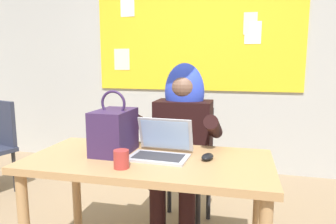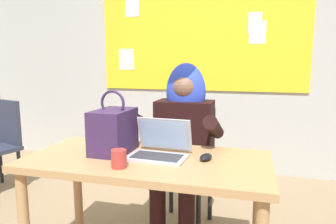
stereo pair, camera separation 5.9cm
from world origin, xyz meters
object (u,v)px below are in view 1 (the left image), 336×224
(desk_main, at_px, (148,174))
(chair_at_desk, at_px, (186,159))
(handbag, at_px, (114,131))
(coffee_mug, at_px, (121,159))
(person_costumed, at_px, (182,134))
(computer_mouse, at_px, (207,157))
(laptop, at_px, (161,148))

(desk_main, height_order, chair_at_desk, chair_at_desk)
(desk_main, xyz_separation_m, handbag, (-0.23, 0.04, 0.23))
(desk_main, height_order, coffee_mug, coffee_mug)
(person_costumed, xyz_separation_m, computer_mouse, (0.26, -0.51, -0.00))
(computer_mouse, height_order, coffee_mug, coffee_mug)
(chair_at_desk, relative_size, laptop, 2.71)
(computer_mouse, bearing_deg, laptop, -166.94)
(handbag, bearing_deg, desk_main, -10.58)
(computer_mouse, relative_size, handbag, 0.28)
(person_costumed, relative_size, laptop, 3.74)
(coffee_mug, bearing_deg, laptop, 60.69)
(desk_main, xyz_separation_m, computer_mouse, (0.33, 0.05, 0.11))
(desk_main, distance_m, person_costumed, 0.58)
(handbag, bearing_deg, coffee_mug, -58.16)
(laptop, bearing_deg, person_costumed, 91.36)
(person_costumed, bearing_deg, laptop, -1.91)
(person_costumed, height_order, coffee_mug, person_costumed)
(laptop, bearing_deg, chair_at_desk, 90.99)
(computer_mouse, height_order, handbag, handbag)
(person_costumed, bearing_deg, coffee_mug, -12.03)
(laptop, bearing_deg, computer_mouse, 2.89)
(desk_main, relative_size, chair_at_desk, 1.53)
(person_costumed, height_order, handbag, person_costumed)
(desk_main, bearing_deg, chair_at_desk, 84.02)
(laptop, distance_m, computer_mouse, 0.27)
(desk_main, relative_size, coffee_mug, 14.75)
(chair_at_desk, distance_m, person_costumed, 0.27)
(desk_main, distance_m, coffee_mug, 0.26)
(chair_at_desk, bearing_deg, computer_mouse, 26.83)
(computer_mouse, xyz_separation_m, handbag, (-0.56, -0.01, 0.12))
(chair_at_desk, relative_size, handbag, 2.43)
(person_costumed, height_order, laptop, person_costumed)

